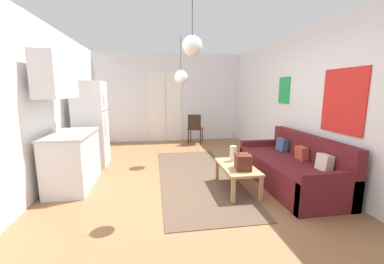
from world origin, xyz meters
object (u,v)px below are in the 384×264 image
object	(u,v)px
handbag	(243,162)
pendant_lamp_far	(181,77)
pendant_lamp_near	(192,46)
coffee_table	(237,169)
accent_chair	(195,127)
bamboo_vase	(233,153)
refrigerator	(91,124)
couch	(292,169)

from	to	relation	value
handbag	pendant_lamp_far	xyz separation A→B (m)	(-0.71, 1.85, 1.32)
pendant_lamp_near	pendant_lamp_far	xyz separation A→B (m)	(0.10, 2.15, -0.26)
coffee_table	accent_chair	bearing A→B (deg)	91.58
bamboo_vase	pendant_lamp_near	bearing A→B (deg)	-137.34
coffee_table	bamboo_vase	distance (m)	0.32
refrigerator	accent_chair	world-z (taller)	refrigerator
accent_chair	pendant_lamp_near	world-z (taller)	pendant_lamp_near
handbag	pendant_lamp_near	xyz separation A→B (m)	(-0.82, -0.31, 1.58)
refrigerator	pendant_lamp_near	distance (m)	3.10
bamboo_vase	refrigerator	size ratio (longest dim) A/B	0.27
coffee_table	pendant_lamp_far	size ratio (longest dim) A/B	0.98
accent_chair	bamboo_vase	bearing A→B (deg)	111.89
accent_chair	pendant_lamp_far	size ratio (longest dim) A/B	0.90
couch	coffee_table	size ratio (longest dim) A/B	2.17
couch	pendant_lamp_near	bearing A→B (deg)	-163.27
couch	handbag	size ratio (longest dim) A/B	6.11
couch	refrigerator	bearing A→B (deg)	154.27
pendant_lamp_far	pendant_lamp_near	bearing A→B (deg)	-92.75
bamboo_vase	accent_chair	bearing A→B (deg)	91.98
pendant_lamp_far	handbag	bearing A→B (deg)	-68.92
pendant_lamp_far	coffee_table	bearing A→B (deg)	-67.52
handbag	couch	bearing A→B (deg)	13.37
couch	accent_chair	size ratio (longest dim) A/B	2.37
handbag	accent_chair	xyz separation A→B (m)	(-0.12, 3.56, -0.02)
couch	pendant_lamp_near	xyz separation A→B (m)	(-1.76, -0.53, 1.82)
couch	handbag	bearing A→B (deg)	-166.63
couch	refrigerator	xyz separation A→B (m)	(-3.54, 1.71, 0.60)
bamboo_vase	handbag	bearing A→B (deg)	-89.02
refrigerator	accent_chair	distance (m)	2.99
handbag	accent_chair	bearing A→B (deg)	91.86
pendant_lamp_near	pendant_lamp_far	bearing A→B (deg)	87.25
coffee_table	pendant_lamp_near	bearing A→B (deg)	-148.52
couch	coffee_table	xyz separation A→B (m)	(-0.97, -0.04, 0.07)
handbag	pendant_lamp_near	world-z (taller)	pendant_lamp_near
refrigerator	pendant_lamp_near	xyz separation A→B (m)	(1.77, -2.24, 1.22)
couch	bamboo_vase	distance (m)	1.01
pendant_lamp_near	refrigerator	bearing A→B (deg)	128.42
refrigerator	couch	bearing A→B (deg)	-25.73
couch	coffee_table	world-z (taller)	couch
couch	pendant_lamp_near	world-z (taller)	pendant_lamp_near
refrigerator	pendant_lamp_far	distance (m)	2.11
refrigerator	pendant_lamp_far	bearing A→B (deg)	-2.46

